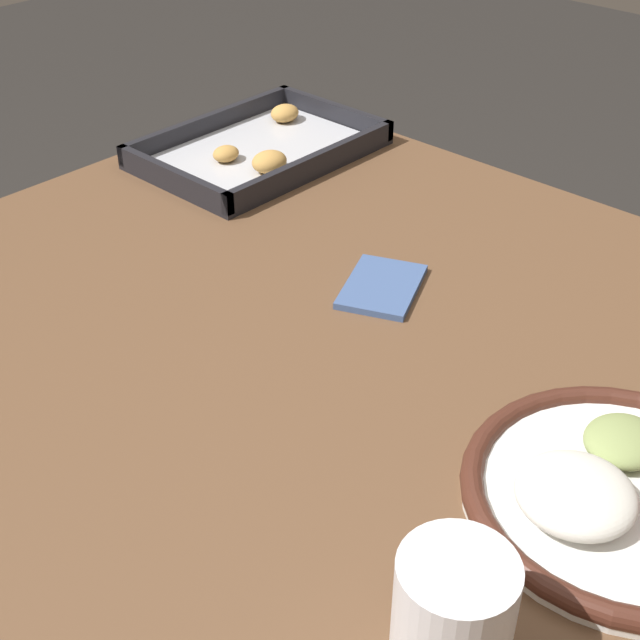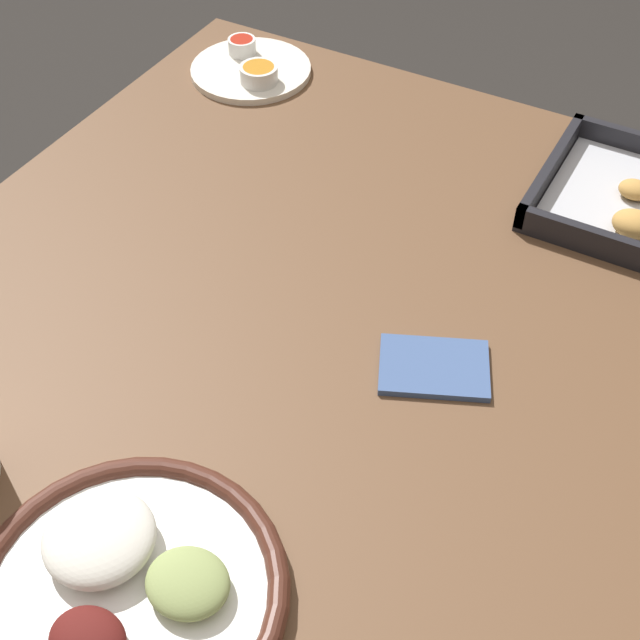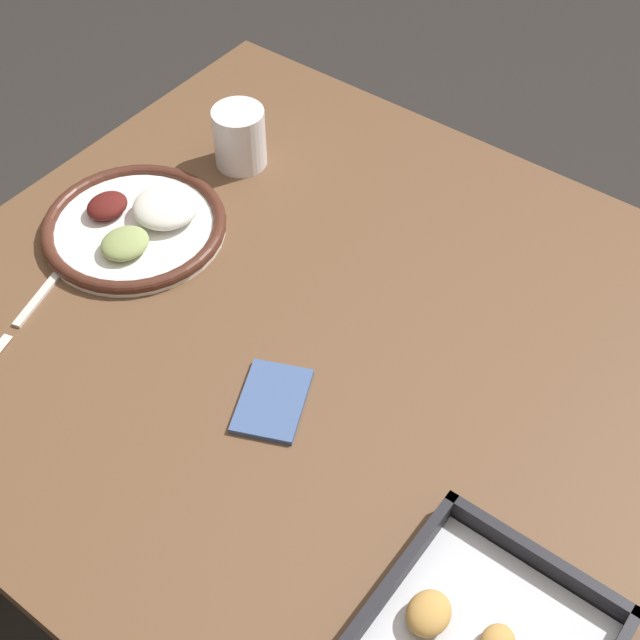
{
  "view_description": "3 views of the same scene",
  "coord_description": "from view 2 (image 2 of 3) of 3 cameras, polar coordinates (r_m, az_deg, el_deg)",
  "views": [
    {
      "loc": [
        -0.55,
        -0.51,
        1.3
      ],
      "look_at": [
        0.0,
        0.0,
        0.78
      ],
      "focal_mm": 50.0,
      "sensor_mm": 36.0,
      "label": 1
    },
    {
      "loc": [
        0.32,
        -0.57,
        1.46
      ],
      "look_at": [
        0.0,
        0.0,
        0.78
      ],
      "focal_mm": 50.0,
      "sensor_mm": 36.0,
      "label": 2
    },
    {
      "loc": [
        0.62,
        0.46,
        1.66
      ],
      "look_at": [
        0.0,
        0.0,
        0.78
      ],
      "focal_mm": 50.0,
      "sensor_mm": 36.0,
      "label": 3
    }
  ],
  "objects": [
    {
      "name": "dining_table",
      "position": [
        1.04,
        -0.09,
        -5.19
      ],
      "size": [
        0.99,
        1.09,
        0.75
      ],
      "color": "brown",
      "rests_on": "ground_plane"
    },
    {
      "name": "dinner_plate",
      "position": [
        0.8,
        -12.31,
        -16.48
      ],
      "size": [
        0.27,
        0.27,
        0.05
      ],
      "color": "white",
      "rests_on": "dining_table"
    },
    {
      "name": "saucer_plate",
      "position": [
        1.39,
        -4.41,
        15.78
      ],
      "size": [
        0.18,
        0.18,
        0.03
      ],
      "color": "white",
      "rests_on": "dining_table"
    },
    {
      "name": "napkin",
      "position": [
        0.94,
        7.31,
        -3.02
      ],
      "size": [
        0.14,
        0.12,
        0.01
      ],
      "color": "#3F598C",
      "rests_on": "dining_table"
    }
  ]
}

